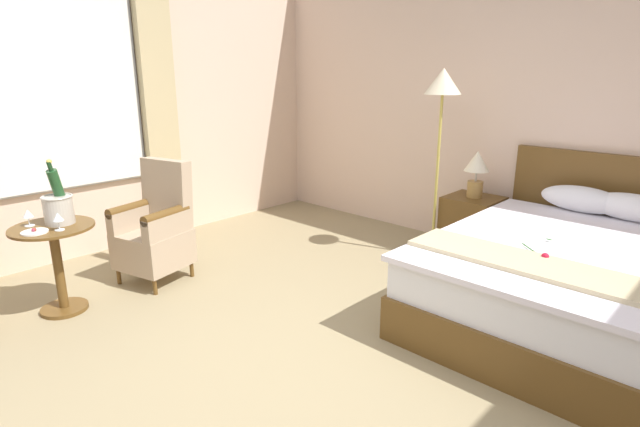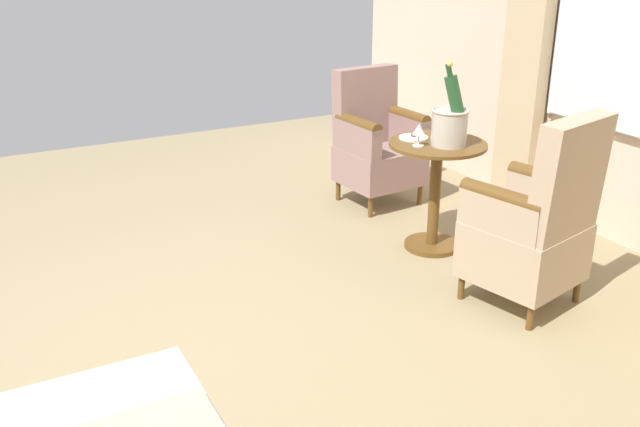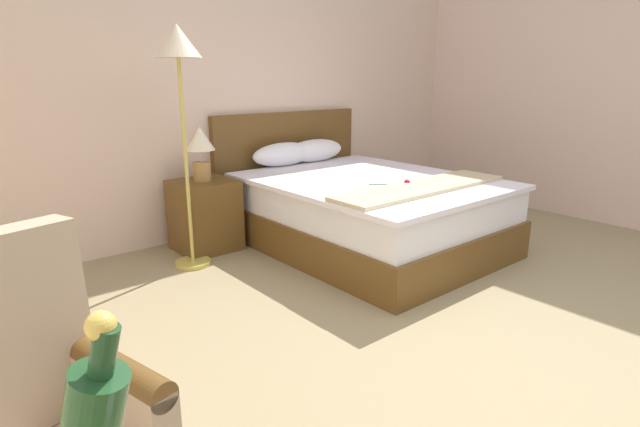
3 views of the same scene
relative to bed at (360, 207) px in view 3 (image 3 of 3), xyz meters
The scene contains 6 objects.
ground_plane 2.12m from the bed, 112.17° to the right, with size 7.82×7.82×0.00m, color #948460.
wall_headboard_side 1.89m from the bed, 124.25° to the left, with size 6.44×0.12×3.20m.
bed is the anchor object (origin of this frame).
nightstand 1.35m from the bed, 146.26° to the left, with size 0.52×0.47×0.60m.
bedside_lamp 1.46m from the bed, 146.26° to the left, with size 0.24×0.24×0.45m.
floor_lamp_brass 1.89m from the bed, 161.09° to the left, with size 0.34×0.34×1.82m.
Camera 3 is at (-2.22, -1.11, 1.45)m, focal length 28.00 mm.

